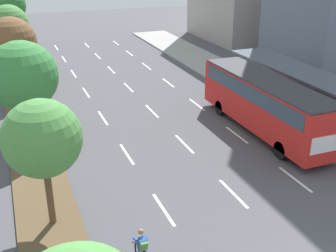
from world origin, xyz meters
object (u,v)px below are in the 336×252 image
Objects in this scene: median_tree_second at (42,139)px; bus_shelter at (298,84)px; median_tree_third at (23,76)px; median_tree_fourth at (12,42)px; median_tree_fifth at (9,24)px; median_tree_farthest at (7,5)px; cyclist at (142,252)px; bus at (265,100)px.

bus_shelter is at bearing 22.27° from median_tree_second.
median_tree_fourth is (-0.18, 8.78, 0.19)m from median_tree_third.
median_tree_farthest reaches higher than median_tree_fifth.
cyclist is at bearing -56.22° from median_tree_second.
median_tree_fourth is 1.03× the size of median_tree_fifth.
median_tree_third is (-13.51, 3.86, 1.91)m from bus.
cyclist is at bearing -143.46° from bus_shelter.
cyclist is at bearing -82.24° from median_tree_fourth.
median_tree_fourth reaches higher than median_tree_fifth.
bus is 1.94× the size of median_tree_third.
median_tree_fourth is (-13.69, 12.64, 2.10)m from bus.
bus is 14.18m from median_tree_third.
median_tree_fourth is 0.89× the size of median_tree_farthest.
median_tree_second is (-17.67, -7.24, 2.06)m from bus_shelter.
cyclist is 0.34× the size of median_tree_second.
cyclist is at bearing -86.28° from median_tree_farthest.
median_tree_second is 0.94× the size of median_tree_fifth.
bus is at bearing -66.21° from median_tree_farthest.
cyclist is at bearing -77.81° from median_tree_third.
bus reaches higher than cyclist.
median_tree_fifth is (-13.52, 21.42, 2.03)m from bus.
median_tree_second is 26.34m from median_tree_fifth.
bus_shelter is 1.13× the size of bus.
bus is 18.75m from median_tree_fourth.
bus is 1.92× the size of median_tree_fourth.
median_tree_fifth is (0.17, 8.78, -0.07)m from median_tree_fourth.
median_tree_third reaches higher than median_tree_second.
median_tree_fifth is (-0.01, 17.56, 0.12)m from median_tree_third.
median_tree_second is 0.81× the size of median_tree_farthest.
median_tree_second reaches higher than cyclist.
cyclist is 39.31m from median_tree_farthest.
median_tree_farthest reaches higher than median_tree_second.
median_tree_third is 26.35m from median_tree_farthest.
median_tree_fifth is (-0.13, 26.34, 0.17)m from median_tree_second.
cyclist is 0.28× the size of median_tree_farthest.
median_tree_farthest reaches higher than bus_shelter.
cyclist is 0.32× the size of median_tree_fifth.
median_tree_fifth is at bearing 90.29° from median_tree_second.
median_tree_fifth is (-17.80, 19.10, 2.23)m from bus_shelter.
bus is 25.41m from median_tree_fifth.
cyclist is (-15.05, -11.15, -1.08)m from bus_shelter.
bus_shelter is 17.98m from median_tree_third.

